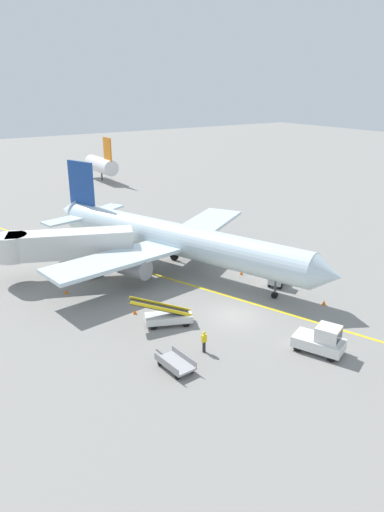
# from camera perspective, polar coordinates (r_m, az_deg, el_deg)

# --- Properties ---
(ground_plane) EXTENTS (300.00, 300.00, 0.00)m
(ground_plane) POSITION_cam_1_polar(r_m,az_deg,el_deg) (40.47, 5.07, -7.24)
(ground_plane) COLOR gray
(taxi_line_yellow) EXTENTS (27.31, 75.40, 0.01)m
(taxi_line_yellow) POSITION_cam_1_polar(r_m,az_deg,el_deg) (44.84, 2.58, -4.32)
(taxi_line_yellow) COLOR yellow
(taxi_line_yellow) RESTS_ON ground
(airliner) EXTENTS (27.52, 34.21, 10.10)m
(airliner) POSITION_cam_1_polar(r_m,az_deg,el_deg) (49.02, -2.47, 2.14)
(airliner) COLOR silver
(airliner) RESTS_ON ground
(jet_bridge) EXTENTS (12.89, 7.35, 4.85)m
(jet_bridge) POSITION_cam_1_polar(r_m,az_deg,el_deg) (48.36, -15.90, 1.26)
(jet_bridge) COLOR silver
(jet_bridge) RESTS_ON ground
(pushback_tug) EXTENTS (3.17, 4.06, 2.20)m
(pushback_tug) POSITION_cam_1_polar(r_m,az_deg,el_deg) (36.12, 15.37, -9.76)
(pushback_tug) COLOR silver
(pushback_tug) RESTS_ON ground
(baggage_tug_near_wing) EXTENTS (2.73, 2.30, 2.10)m
(baggage_tug_near_wing) POSITION_cam_1_polar(r_m,az_deg,el_deg) (46.63, 10.29, -2.41)
(baggage_tug_near_wing) COLOR silver
(baggage_tug_near_wing) RESTS_ON ground
(belt_loader_forward_hold) EXTENTS (5.09, 3.12, 2.59)m
(belt_loader_forward_hold) POSITION_cam_1_polar(r_m,az_deg,el_deg) (38.72, -3.02, -7.23)
(belt_loader_forward_hold) COLOR silver
(belt_loader_forward_hold) RESTS_ON ground
(baggage_cart_loaded) EXTENTS (1.76, 3.81, 0.94)m
(baggage_cart_loaded) POSITION_cam_1_polar(r_m,az_deg,el_deg) (33.30, -2.04, -12.79)
(baggage_cart_loaded) COLOR #A5A5A8
(baggage_cart_loaded) RESTS_ON ground
(ground_crew_marshaller) EXTENTS (0.36, 0.24, 1.70)m
(ground_crew_marshaller) POSITION_cam_1_polar(r_m,az_deg,el_deg) (34.94, 1.47, -10.21)
(ground_crew_marshaller) COLOR #26262D
(ground_crew_marshaller) RESTS_ON ground
(safety_cone_nose_left) EXTENTS (0.36, 0.36, 0.44)m
(safety_cone_nose_left) POSITION_cam_1_polar(r_m,az_deg,el_deg) (45.85, -14.93, -4.16)
(safety_cone_nose_left) COLOR orange
(safety_cone_nose_left) RESTS_ON ground
(safety_cone_nose_right) EXTENTS (0.36, 0.36, 0.44)m
(safety_cone_nose_right) POSITION_cam_1_polar(r_m,az_deg,el_deg) (51.55, 11.48, -1.11)
(safety_cone_nose_right) COLOR orange
(safety_cone_nose_right) RESTS_ON ground
(safety_cone_wingtip_left) EXTENTS (0.36, 0.36, 0.44)m
(safety_cone_wingtip_left) POSITION_cam_1_polar(r_m,az_deg,el_deg) (43.79, 15.63, -5.42)
(safety_cone_wingtip_left) COLOR orange
(safety_cone_wingtip_left) RESTS_ON ground
(safety_cone_wingtip_right) EXTENTS (0.36, 0.36, 0.44)m
(safety_cone_wingtip_right) POSITION_cam_1_polar(r_m,az_deg,el_deg) (48.89, 5.96, -2.00)
(safety_cone_wingtip_right) COLOR orange
(safety_cone_wingtip_right) RESTS_ON ground
(safety_cone_tail_area) EXTENTS (0.36, 0.36, 0.44)m
(safety_cone_tail_area) POSITION_cam_1_polar(r_m,az_deg,el_deg) (40.89, -6.91, -6.67)
(safety_cone_tail_area) COLOR orange
(safety_cone_tail_area) RESTS_ON ground
(distant_aircraft_far_left) EXTENTS (3.00, 10.10, 8.80)m
(distant_aircraft_far_left) POSITION_cam_1_polar(r_m,az_deg,el_deg) (97.60, -10.87, 10.78)
(distant_aircraft_far_left) COLOR silver
(distant_aircraft_far_left) RESTS_ON ground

